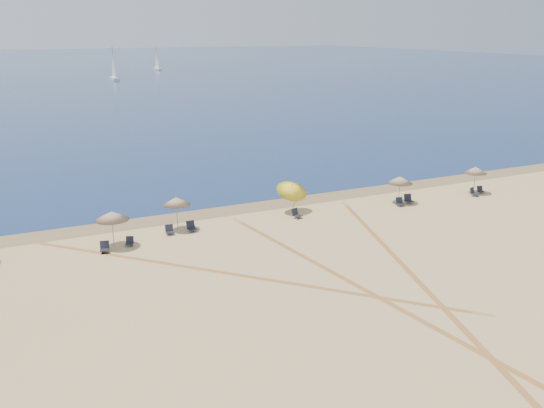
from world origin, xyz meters
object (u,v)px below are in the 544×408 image
at_px(umbrella_4, 400,180).
at_px(chair_7, 400,202).
at_px(umbrella_5, 476,170).
at_px(chair_10, 480,190).
at_px(umbrella_1, 112,216).
at_px(umbrella_3, 292,188).
at_px(sailboat_1, 114,70).
at_px(chair_2, 105,247).
at_px(sailboat_2, 157,63).
at_px(umbrella_2, 176,201).
at_px(chair_4, 170,230).
at_px(chair_5, 191,227).
at_px(chair_8, 408,199).
at_px(chair_9, 474,192).
at_px(chair_6, 296,214).
at_px(chair_3, 130,242).

bearing_deg(umbrella_4, chair_7, -121.61).
xyz_separation_m(umbrella_5, chair_10, (0.49, -0.28, -1.74)).
bearing_deg(umbrella_1, umbrella_4, 0.34).
height_order(umbrella_5, chair_7, umbrella_5).
height_order(umbrella_3, sailboat_1, sailboat_1).
distance_m(umbrella_1, umbrella_3, 13.88).
distance_m(chair_2, sailboat_2, 173.79).
bearing_deg(umbrella_2, sailboat_2, 75.26).
xyz_separation_m(chair_2, chair_4, (4.62, 1.46, -0.01)).
bearing_deg(chair_10, chair_5, -168.70).
bearing_deg(sailboat_2, chair_8, -105.81).
relative_size(umbrella_4, chair_7, 3.04).
xyz_separation_m(chair_4, chair_9, (25.74, -1.72, 0.02)).
distance_m(umbrella_1, chair_9, 29.72).
bearing_deg(umbrella_1, umbrella_2, 17.02).
bearing_deg(chair_6, chair_7, -24.83).
bearing_deg(chair_6, chair_3, 162.62).
distance_m(umbrella_5, sailboat_2, 167.30).
distance_m(umbrella_1, umbrella_5, 30.32).
xyz_separation_m(umbrella_2, chair_7, (17.59, -2.01, -1.79)).
bearing_deg(umbrella_3, umbrella_1, -173.44).
xyz_separation_m(chair_10, sailboat_1, (-4.36, 131.54, 2.43)).
distance_m(chair_7, chair_8, 1.11).
xyz_separation_m(chair_3, chair_6, (12.47, 0.48, 0.05)).
bearing_deg(umbrella_4, chair_5, 178.04).
bearing_deg(umbrella_4, sailboat_2, 81.33).
height_order(chair_8, sailboat_1, sailboat_1).
xyz_separation_m(sailboat_1, sailboat_2, (21.57, 35.10, -0.40)).
relative_size(chair_2, chair_7, 1.03).
bearing_deg(umbrella_3, chair_4, -175.30).
distance_m(chair_4, chair_5, 1.55).
distance_m(chair_3, chair_10, 29.85).
relative_size(umbrella_5, chair_3, 3.29).
xyz_separation_m(umbrella_1, umbrella_4, (22.72, 0.14, -0.19)).
bearing_deg(sailboat_1, chair_9, -89.53).
relative_size(umbrella_5, sailboat_1, 0.26).
xyz_separation_m(umbrella_1, umbrella_3, (13.79, 1.59, -0.20)).
height_order(umbrella_1, chair_10, umbrella_1).
xyz_separation_m(umbrella_4, chair_5, (-17.26, 0.59, -1.59)).
height_order(chair_4, chair_8, chair_8).
height_order(chair_3, sailboat_1, sailboat_1).
xyz_separation_m(umbrella_4, chair_10, (8.09, -0.67, -1.64)).
bearing_deg(chair_7, chair_5, -172.69).
bearing_deg(chair_4, umbrella_3, 12.46).
relative_size(chair_5, chair_10, 1.07).
bearing_deg(sailboat_1, umbrella_5, -89.24).
bearing_deg(umbrella_4, chair_3, -178.98).
bearing_deg(chair_4, umbrella_5, 5.53).
bearing_deg(chair_10, umbrella_3, -172.95).
bearing_deg(chair_4, chair_8, 4.61).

